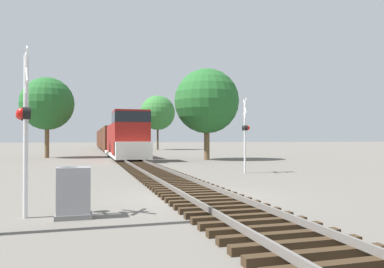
# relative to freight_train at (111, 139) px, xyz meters

# --- Properties ---
(ground_plane) EXTENTS (400.00, 400.00, 0.00)m
(ground_plane) POSITION_rel_freight_train_xyz_m (0.00, -48.53, -1.93)
(ground_plane) COLOR #666059
(rail_track_bed) EXTENTS (2.60, 160.00, 0.31)m
(rail_track_bed) POSITION_rel_freight_train_xyz_m (0.00, -48.53, -1.80)
(rail_track_bed) COLOR #382819
(rail_track_bed) RESTS_ON ground
(freight_train) EXTENTS (2.99, 63.38, 4.40)m
(freight_train) POSITION_rel_freight_train_xyz_m (0.00, 0.00, 0.00)
(freight_train) COLOR maroon
(freight_train) RESTS_ON ground
(crossing_signal_near) EXTENTS (0.48, 1.02, 4.24)m
(crossing_signal_near) POSITION_rel_freight_train_xyz_m (-5.13, -50.65, 0.50)
(crossing_signal_near) COLOR silver
(crossing_signal_near) RESTS_ON ground
(crossing_signal_far) EXTENTS (0.53, 1.01, 4.29)m
(crossing_signal_far) POSITION_rel_freight_train_xyz_m (5.17, -40.86, 0.52)
(crossing_signal_far) COLOR silver
(crossing_signal_far) RESTS_ON ground
(relay_cabinet) EXTENTS (0.89, 0.57, 1.27)m
(relay_cabinet) POSITION_rel_freight_train_xyz_m (-3.94, -51.02, -1.31)
(relay_cabinet) COLOR slate
(relay_cabinet) RESTS_ON ground
(tree_far_right) EXTENTS (6.08, 6.08, 8.57)m
(tree_far_right) POSITION_rel_freight_train_xyz_m (7.20, -27.39, 3.58)
(tree_far_right) COLOR brown
(tree_far_right) RESTS_ON ground
(tree_mid_background) EXTENTS (5.50, 5.50, 8.40)m
(tree_mid_background) POSITION_rel_freight_train_xyz_m (-7.65, -19.21, 3.70)
(tree_mid_background) COLOR brown
(tree_mid_background) RESTS_ON ground
(tree_deep_background) EXTENTS (6.26, 6.26, 9.84)m
(tree_deep_background) POSITION_rel_freight_train_xyz_m (8.71, 6.07, 4.77)
(tree_deep_background) COLOR #473521
(tree_deep_background) RESTS_ON ground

